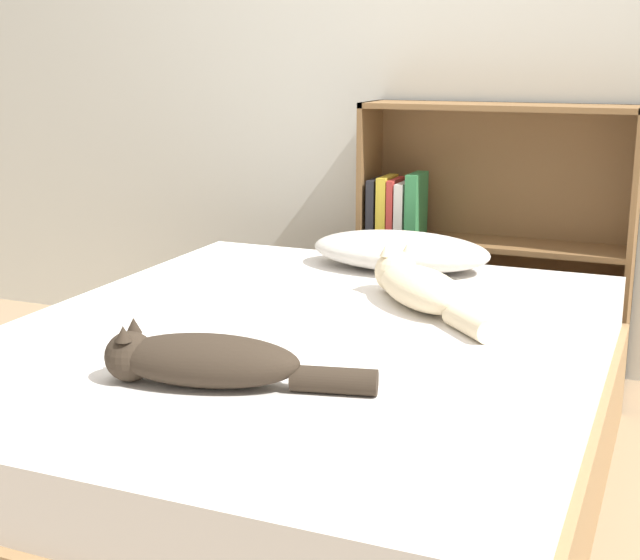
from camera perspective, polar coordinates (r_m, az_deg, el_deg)
The scene contains 7 objects.
ground_plane at distance 2.52m, azimuth -1.29°, elevation -13.73°, with size 8.00×8.00×0.00m, color #997F60.
wall_back at distance 3.49m, azimuth 7.83°, elevation 15.24°, with size 8.00×0.06×2.50m.
bed at distance 2.41m, azimuth -1.32°, elevation -8.73°, with size 1.54×1.91×0.48m.
pillow at distance 2.99m, azimuth 5.16°, elevation 1.88°, with size 0.61×0.33×0.12m.
cat_light at distance 2.55m, azimuth 6.35°, elevation -0.42°, with size 0.47×0.49×0.15m.
cat_dark at distance 1.94m, azimuth -7.52°, elevation -5.15°, with size 0.59×0.25×0.14m.
bookshelf at distance 3.38m, azimuth 10.50°, elevation 2.71°, with size 0.98×0.26×1.01m.
Camera 1 is at (0.90, -2.03, 1.18)m, focal length 50.00 mm.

